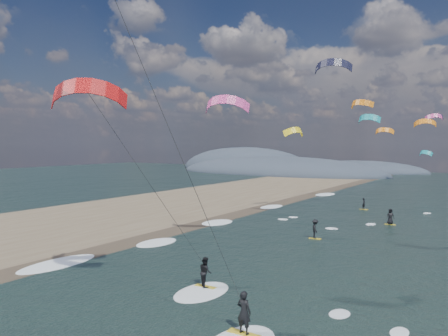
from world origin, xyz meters
The scene contains 8 objects.
ground centered at (0.00, 0.00, 0.00)m, with size 260.00×260.00×0.00m, color black.
sand_strip centered at (-24.00, 10.00, 0.00)m, with size 26.00×240.00×0.00m, color brown.
wet_sand_strip centered at (-12.00, 10.00, 0.00)m, with size 3.00×240.00×0.00m, color #382D23.
coastal_hills centered at (-44.84, 107.86, 0.00)m, with size 80.00×41.00×15.00m.
kitesurfer_near_b centered at (-1.89, 3.31, 8.32)m, with size 7.21×9.18×12.84m.
far_kitesurfers centered at (2.27, 30.28, 0.87)m, with size 6.46×21.27×1.79m.
bg_kite_field centered at (-0.26, 53.50, 13.00)m, with size 14.37×76.95×11.07m.
shoreline_surf centered at (-10.80, 14.75, 0.00)m, with size 2.40×79.40×0.11m.
Camera 1 is at (15.64, -13.54, 8.73)m, focal length 35.00 mm.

